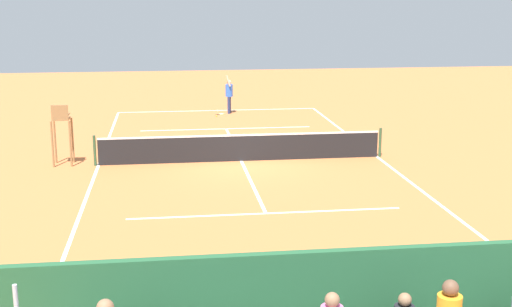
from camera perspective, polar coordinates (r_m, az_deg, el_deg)
ground_plane at (r=24.43m, az=-1.23°, el=-0.63°), size 60.00×60.00×0.00m
court_line_markings at (r=24.47m, az=-1.24°, el=-0.60°), size 10.10×22.20×0.01m
tennis_net at (r=24.32m, az=-1.24°, el=0.52°), size 10.30×0.10×1.07m
umpire_chair at (r=24.50m, az=-15.88°, el=2.05°), size 0.67×0.67×2.14m
tennis_player at (r=34.14m, az=-2.25°, el=5.05°), size 0.44×0.56×1.93m
tennis_racket at (r=34.02m, az=-2.93°, el=3.30°), size 0.53×0.49×0.03m
tennis_ball_near at (r=33.38m, az=-3.31°, el=3.14°), size 0.07×0.07×0.07m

